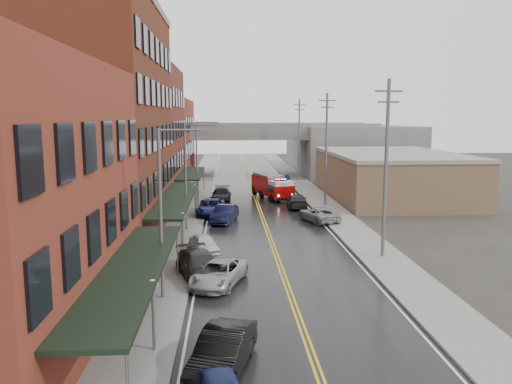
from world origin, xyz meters
name	(u,v)px	position (x,y,z in m)	size (l,w,h in m)	color
ground	(318,373)	(0.00, 0.00, 0.00)	(220.00, 220.00, 0.00)	#2D2B26
road	(262,216)	(0.00, 30.00, 0.01)	(11.00, 160.00, 0.02)	black
sidewalk_left	(186,216)	(-7.30, 30.00, 0.07)	(3.00, 160.00, 0.15)	slate
sidewalk_right	(336,214)	(7.30, 30.00, 0.07)	(3.00, 160.00, 0.15)	slate
curb_left	(203,216)	(-5.65, 30.00, 0.07)	(0.30, 160.00, 0.15)	gray
curb_right	(319,214)	(5.65, 30.00, 0.07)	(0.30, 160.00, 0.15)	gray
brick_building_b	(101,124)	(-13.30, 23.00, 9.00)	(9.00, 20.00, 18.00)	#502215
brick_building_c	(139,135)	(-13.30, 40.50, 7.50)	(9.00, 15.00, 15.00)	#5D221C
brick_building_far	(160,140)	(-13.30, 58.00, 6.00)	(9.00, 20.00, 12.00)	maroon
tan_building	(391,177)	(16.00, 40.00, 2.50)	(14.00, 22.00, 5.00)	brown
right_far_block	(347,148)	(18.00, 70.00, 4.00)	(18.00, 30.00, 8.00)	slate
awning_0	(134,268)	(-7.49, 4.00, 2.99)	(2.60, 16.00, 3.09)	black
awning_1	(176,198)	(-7.49, 23.00, 2.99)	(2.60, 18.00, 3.09)	black
awning_2	(191,173)	(-7.49, 40.50, 2.99)	(2.60, 13.00, 3.09)	black
globe_lamp_0	(153,299)	(-6.40, 2.00, 2.31)	(0.44, 0.44, 3.12)	#59595B
globe_lamp_1	(183,224)	(-6.40, 16.00, 2.31)	(0.44, 0.44, 3.12)	#59595B
globe_lamp_2	(195,193)	(-6.40, 30.00, 2.31)	(0.44, 0.44, 3.12)	#59595B
street_lamp_0	(165,203)	(-6.55, 8.00, 5.19)	(2.64, 0.22, 9.00)	#59595B
street_lamp_1	(188,170)	(-6.55, 24.00, 5.19)	(2.64, 0.22, 9.00)	#59595B
street_lamp_2	(199,155)	(-6.55, 40.00, 5.19)	(2.64, 0.22, 9.00)	#59595B
utility_pole_0	(386,166)	(7.20, 15.00, 6.31)	(1.80, 0.24, 12.00)	#59595B
utility_pole_1	(326,147)	(7.20, 35.00, 6.31)	(1.80, 0.24, 12.00)	#59595B
utility_pole_2	(299,139)	(7.20, 55.00, 6.31)	(1.80, 0.24, 12.00)	#59595B
overpass	(248,139)	(0.00, 62.00, 5.99)	(40.00, 10.00, 7.50)	slate
fire_truck	(272,186)	(1.96, 40.35, 1.50)	(4.73, 7.94, 2.76)	#A10807
parked_car_left_1	(222,352)	(-3.60, 0.30, 0.79)	(1.68, 4.81, 1.59)	black
parked_car_left_2	(219,273)	(-3.88, 10.20, 0.69)	(2.27, 4.93, 1.37)	#A1A3A9
parked_car_left_3	(200,266)	(-5.00, 11.30, 0.79)	(2.20, 5.41, 1.57)	#232325
parked_car_left_4	(204,244)	(-5.00, 16.80, 0.67)	(1.58, 3.92, 1.33)	silver
parked_car_left_5	(225,214)	(-3.60, 27.20, 0.78)	(1.64, 4.71, 1.55)	black
parked_car_left_6	(211,207)	(-4.91, 30.61, 0.77)	(2.57, 5.57, 1.55)	#151851
parked_car_left_7	(221,195)	(-4.05, 38.48, 0.76)	(2.13, 5.24, 1.52)	black
parked_car_right_0	(319,214)	(5.00, 26.99, 0.69)	(2.27, 4.93, 1.37)	gray
parked_car_right_1	(297,201)	(4.03, 34.20, 0.72)	(2.02, 4.97, 1.44)	black
parked_car_right_2	(288,186)	(4.47, 45.44, 0.76)	(1.79, 4.44, 1.51)	silver
parked_car_right_3	(282,180)	(4.40, 51.22, 0.76)	(1.61, 4.63, 1.53)	black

